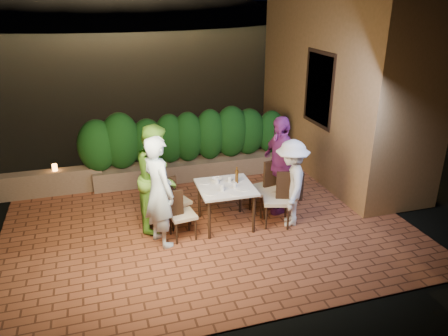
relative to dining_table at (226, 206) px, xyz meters
name	(u,v)px	position (x,y,z in m)	size (l,w,h in m)	color
ground	(209,229)	(-0.32, -0.04, -0.40)	(400.00, 400.00, 0.00)	black
terrace_floor	(202,218)	(-0.32, 0.46, -0.45)	(7.00, 6.00, 0.15)	brown
building_wall	(343,59)	(3.28, 1.96, 2.12)	(1.60, 5.00, 5.00)	#A1713F
window_pane	(320,89)	(2.50, 1.46, 1.62)	(0.08, 1.00, 1.40)	black
window_frame	(320,89)	(2.49, 1.46, 1.62)	(0.06, 1.15, 1.55)	black
planter	(191,169)	(-0.12, 2.26, -0.17)	(4.20, 0.55, 0.40)	brown
hedge	(190,137)	(-0.12, 2.26, 0.57)	(4.00, 0.70, 1.10)	#0F3810
parapet	(47,183)	(-3.12, 2.26, -0.12)	(2.20, 0.30, 0.50)	brown
hill	(114,50)	(1.68, 59.96, -4.38)	(52.00, 40.00, 22.00)	black
dining_table	(226,206)	(0.00, 0.00, 0.00)	(0.94, 0.94, 0.75)	white
plate_nw	(211,193)	(-0.32, -0.20, 0.38)	(0.22, 0.22, 0.01)	white
plate_sw	(205,182)	(-0.30, 0.27, 0.38)	(0.22, 0.22, 0.01)	white
plate_ne	(243,189)	(0.24, -0.20, 0.38)	(0.22, 0.22, 0.01)	white
plate_se	(238,179)	(0.29, 0.20, 0.38)	(0.20, 0.20, 0.01)	white
plate_centre	(225,186)	(-0.01, 0.02, 0.38)	(0.20, 0.20, 0.01)	white
plate_front	(236,194)	(0.07, -0.35, 0.38)	(0.21, 0.21, 0.01)	white
glass_nw	(222,188)	(-0.11, -0.17, 0.44)	(0.07, 0.07, 0.12)	silver
glass_sw	(217,181)	(-0.11, 0.15, 0.43)	(0.07, 0.07, 0.11)	silver
glass_ne	(235,185)	(0.13, -0.12, 0.43)	(0.06, 0.06, 0.10)	silver
glass_se	(230,179)	(0.13, 0.16, 0.43)	(0.06, 0.06, 0.11)	silver
beer_bottle	(237,175)	(0.23, 0.08, 0.53)	(0.06, 0.06, 0.30)	#45290B
bowl	(217,179)	(-0.08, 0.28, 0.40)	(0.17, 0.17, 0.04)	white
chair_left_front	(182,214)	(-0.82, -0.21, 0.07)	(0.41, 0.41, 0.88)	black
chair_left_back	(176,200)	(-0.83, 0.28, 0.09)	(0.43, 0.43, 0.93)	black
chair_right_front	(277,199)	(0.86, -0.25, 0.13)	(0.47, 0.47, 1.01)	black
chair_right_back	(265,188)	(0.83, 0.25, 0.13)	(0.47, 0.47, 1.01)	black
diner_blue	(159,192)	(-1.19, -0.27, 0.55)	(0.68, 0.44, 1.86)	#C6E7FF
diner_green	(157,177)	(-1.12, 0.32, 0.56)	(0.90, 0.70, 1.86)	#7BCE40
diner_white	(291,183)	(1.11, -0.28, 0.40)	(1.01, 0.58, 1.56)	silver
diner_purple	(280,165)	(1.12, 0.27, 0.54)	(1.08, 0.45, 1.84)	#802A73
parapet_lamp	(55,167)	(-2.92, 2.26, 0.20)	(0.10, 0.10, 0.14)	orange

